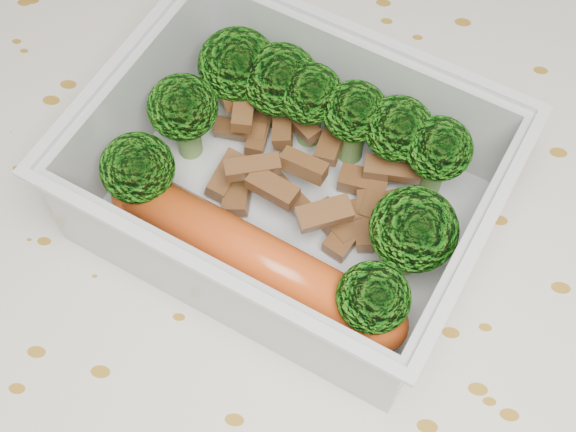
# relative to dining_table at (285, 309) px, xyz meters

# --- Properties ---
(dining_table) EXTENTS (1.40, 0.90, 0.75)m
(dining_table) POSITION_rel_dining_table_xyz_m (0.00, 0.00, 0.00)
(dining_table) COLOR brown
(dining_table) RESTS_ON ground
(tablecloth) EXTENTS (1.46, 0.96, 0.19)m
(tablecloth) POSITION_rel_dining_table_xyz_m (0.00, 0.00, 0.05)
(tablecloth) COLOR silver
(tablecloth) RESTS_ON dining_table
(lunch_container) EXTENTS (0.23, 0.21, 0.07)m
(lunch_container) POSITION_rel_dining_table_xyz_m (-0.00, 0.02, 0.11)
(lunch_container) COLOR silver
(lunch_container) RESTS_ON tablecloth
(broccoli_florets) EXTENTS (0.17, 0.16, 0.05)m
(broccoli_florets) POSITION_rel_dining_table_xyz_m (0.00, 0.04, 0.13)
(broccoli_florets) COLOR #608C3F
(broccoli_florets) RESTS_ON lunch_container
(meat_pile) EXTENTS (0.11, 0.09, 0.03)m
(meat_pile) POSITION_rel_dining_table_xyz_m (0.01, 0.03, 0.11)
(meat_pile) COLOR brown
(meat_pile) RESTS_ON lunch_container
(sausage) EXTENTS (0.15, 0.08, 0.03)m
(sausage) POSITION_rel_dining_table_xyz_m (-0.01, -0.02, 0.11)
(sausage) COLOR #D24C18
(sausage) RESTS_ON lunch_container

